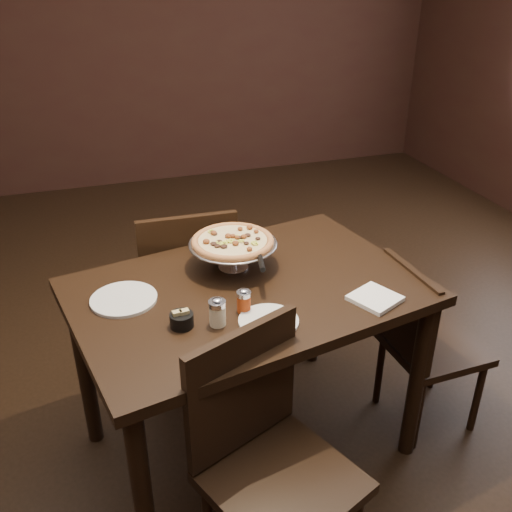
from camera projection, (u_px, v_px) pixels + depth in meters
name	position (u px, v px, depth m)	size (l,w,h in m)	color
room	(243.00, 135.00, 2.06)	(6.04, 7.04, 2.84)	black
dining_table	(248.00, 311.00, 2.27)	(1.48, 1.13, 0.83)	black
pizza_stand	(233.00, 242.00, 2.30)	(0.36, 0.36, 0.15)	silver
parmesan_shaker	(217.00, 312.00, 1.97)	(0.06, 0.06, 0.11)	#F8EBC1
pepper_flake_shaker	(244.00, 301.00, 2.05)	(0.05, 0.05, 0.09)	maroon
packet_caddy	(182.00, 320.00, 1.97)	(0.08, 0.08, 0.06)	black
napkin_stack	(375.00, 298.00, 2.13)	(0.16, 0.16, 0.02)	white
plate_left	(124.00, 299.00, 2.13)	(0.25, 0.25, 0.01)	silver
plate_near	(269.00, 321.00, 2.00)	(0.21, 0.21, 0.01)	silver
serving_spatula	(261.00, 262.00, 2.15)	(0.15, 0.15, 0.03)	silver
chair_far	(187.00, 288.00, 2.80)	(0.47, 0.47, 0.97)	black
chair_near	(267.00, 455.00, 1.88)	(0.58, 0.58, 0.95)	black
chair_side	(423.00, 340.00, 2.54)	(0.41, 0.41, 0.85)	black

